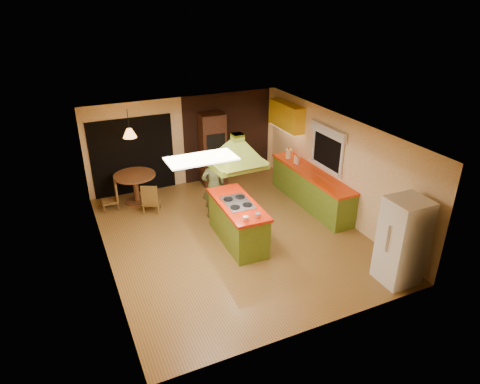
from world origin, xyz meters
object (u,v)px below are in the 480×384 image
kitchen_island (238,222)px  wall_oven (212,149)px  refrigerator (402,241)px  dining_table (135,183)px  man (214,186)px  canister_large (289,154)px

kitchen_island → wall_oven: wall_oven is taller
refrigerator → dining_table: (-3.85, 5.38, -0.30)m
man → kitchen_island: bearing=98.8°
kitchen_island → refrigerator: size_ratio=1.12×
wall_oven → dining_table: size_ratio=1.92×
wall_oven → dining_table: (-2.29, -0.35, -0.46)m
dining_table → canister_large: canister_large is taller
wall_oven → canister_large: size_ratio=8.35×
refrigerator → canister_large: 4.48m
man → dining_table: bearing=-37.5°
wall_oven → refrigerator: bearing=-72.1°
man → canister_large: (2.44, 0.64, 0.24)m
refrigerator → canister_large: bearing=88.9°
man → wall_oven: (0.71, 1.89, 0.22)m
wall_oven → canister_large: (1.73, -1.25, 0.02)m
man → refrigerator: 4.47m
wall_oven → canister_large: bearing=-33.2°
man → refrigerator: size_ratio=0.93×
kitchen_island → man: bearing=93.9°
kitchen_island → dining_table: size_ratio=1.81×
kitchen_island → canister_large: bearing=40.8°
dining_table → man: bearing=-44.2°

